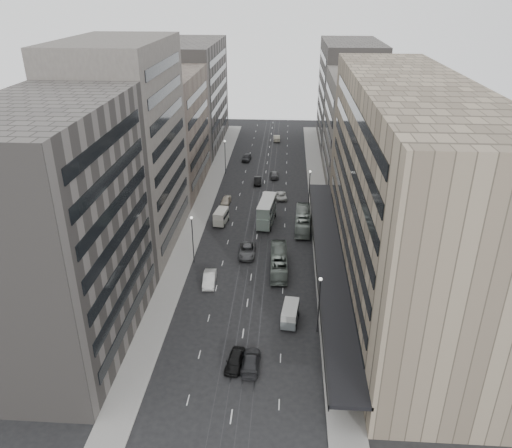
% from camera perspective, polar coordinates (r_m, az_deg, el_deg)
% --- Properties ---
extents(ground, '(220.00, 220.00, 0.00)m').
position_cam_1_polar(ground, '(71.60, -1.05, -9.44)').
color(ground, black).
rests_on(ground, ground).
extents(sidewalk_right, '(4.00, 125.00, 0.15)m').
position_cam_1_polar(sidewalk_right, '(104.54, 7.22, 2.25)').
color(sidewalk_right, gray).
rests_on(sidewalk_right, ground).
extents(sidewalk_left, '(4.00, 125.00, 0.15)m').
position_cam_1_polar(sidewalk_left, '(105.72, -5.88, 2.60)').
color(sidewalk_left, gray).
rests_on(sidewalk_left, ground).
extents(department_store, '(19.20, 60.00, 30.00)m').
position_cam_1_polar(department_store, '(73.22, 16.40, 3.58)').
color(department_store, gray).
rests_on(department_store, ground).
extents(building_right_mid, '(15.00, 28.00, 24.00)m').
position_cam_1_polar(building_right_mid, '(115.36, 11.99, 10.41)').
color(building_right_mid, '#534E48').
rests_on(building_right_mid, ground).
extents(building_right_far, '(15.00, 32.00, 28.00)m').
position_cam_1_polar(building_right_far, '(143.95, 10.55, 14.30)').
color(building_right_far, '#5A5551').
rests_on(building_right_far, ground).
extents(building_left_a, '(15.00, 28.00, 30.00)m').
position_cam_1_polar(building_left_a, '(62.71, -21.79, -0.96)').
color(building_left_a, '#5A5551').
rests_on(building_left_a, ground).
extents(building_left_b, '(15.00, 26.00, 34.00)m').
position_cam_1_polar(building_left_b, '(85.35, -14.75, 8.33)').
color(building_left_b, '#534E48').
rests_on(building_left_b, ground).
extents(building_left_c, '(15.00, 28.00, 25.00)m').
position_cam_1_polar(building_left_c, '(111.50, -10.36, 10.29)').
color(building_left_c, '#726559').
rests_on(building_left_c, ground).
extents(building_left_d, '(15.00, 38.00, 28.00)m').
position_cam_1_polar(building_left_d, '(142.59, -7.31, 14.41)').
color(building_left_d, '#5A5551').
rests_on(building_left_d, ground).
extents(lamp_right_near, '(0.44, 0.44, 8.32)m').
position_cam_1_polar(lamp_right_near, '(64.50, 7.25, -8.45)').
color(lamp_right_near, '#262628').
rests_on(lamp_right_near, ground).
extents(lamp_right_far, '(0.44, 0.44, 8.32)m').
position_cam_1_polar(lamp_right_far, '(100.18, 6.14, 4.42)').
color(lamp_right_far, '#262628').
rests_on(lamp_right_far, ground).
extents(lamp_left_near, '(0.44, 0.44, 8.32)m').
position_cam_1_polar(lamp_left_near, '(80.41, -7.28, -1.15)').
color(lamp_left_near, '#262628').
rests_on(lamp_left_near, ground).
extents(lamp_left_far, '(0.44, 0.44, 8.32)m').
position_cam_1_polar(lamp_left_far, '(119.89, -3.56, 8.09)').
color(lamp_left_far, '#262628').
rests_on(lamp_left_far, ground).
extents(bus_near, '(2.85, 10.98, 3.04)m').
position_cam_1_polar(bus_near, '(79.45, 2.62, -4.33)').
color(bus_near, gray).
rests_on(bus_near, ground).
extents(bus_far, '(3.05, 11.44, 3.16)m').
position_cam_1_polar(bus_far, '(93.42, 5.37, 0.43)').
color(bus_far, '#939F95').
rests_on(bus_far, ground).
extents(double_decker, '(3.53, 9.06, 4.83)m').
position_cam_1_polar(double_decker, '(94.34, 1.22, 1.49)').
color(double_decker, slate).
rests_on(double_decker, ground).
extents(vw_microbus, '(2.61, 4.94, 2.56)m').
position_cam_1_polar(vw_microbus, '(68.03, 3.92, -10.15)').
color(vw_microbus, '#595F61').
rests_on(vw_microbus, ground).
extents(panel_van, '(2.68, 4.71, 2.82)m').
position_cam_1_polar(panel_van, '(94.82, -4.01, 0.86)').
color(panel_van, '#B7B5A5').
rests_on(panel_van, ground).
extents(sedan_0, '(2.46, 4.86, 1.59)m').
position_cam_1_polar(sedan_0, '(61.55, -2.42, -15.33)').
color(sedan_0, black).
rests_on(sedan_0, ground).
extents(sedan_1, '(2.08, 5.21, 1.69)m').
position_cam_1_polar(sedan_1, '(76.55, -5.35, -6.27)').
color(sedan_1, silver).
rests_on(sedan_1, ground).
extents(sedan_2, '(2.83, 5.90, 1.62)m').
position_cam_1_polar(sedan_2, '(83.99, -1.02, -3.09)').
color(sedan_2, '#525255').
rests_on(sedan_2, ground).
extents(sedan_3, '(2.31, 5.46, 1.57)m').
position_cam_1_polar(sedan_3, '(61.41, -0.58, -15.43)').
color(sedan_3, '#252527').
rests_on(sedan_3, ground).
extents(sedan_4, '(2.07, 4.60, 1.53)m').
position_cam_1_polar(sedan_4, '(104.01, -3.45, 2.71)').
color(sedan_4, beige).
rests_on(sedan_4, ground).
extents(sedan_5, '(1.73, 4.65, 1.52)m').
position_cam_1_polar(sedan_5, '(114.67, 0.20, 4.97)').
color(sedan_5, black).
rests_on(sedan_5, ground).
extents(sedan_6, '(2.77, 5.10, 1.36)m').
position_cam_1_polar(sedan_6, '(106.76, 2.88, 3.29)').
color(sedan_6, silver).
rests_on(sedan_6, ground).
extents(sedan_7, '(2.26, 5.00, 1.42)m').
position_cam_1_polar(sedan_7, '(118.81, 2.10, 5.68)').
color(sedan_7, '#4E4E50').
rests_on(sedan_7, ground).
extents(sedan_8, '(2.48, 5.19, 1.71)m').
position_cam_1_polar(sedan_8, '(130.58, -1.07, 7.61)').
color(sedan_8, '#252528').
rests_on(sedan_8, ground).
extents(sedan_9, '(2.15, 5.25, 1.69)m').
position_cam_1_polar(sedan_9, '(148.43, 2.37, 9.80)').
color(sedan_9, '#B5AD96').
rests_on(sedan_9, ground).
extents(pedestrian, '(0.69, 0.53, 1.70)m').
position_cam_1_polar(pedestrian, '(58.86, 9.34, -17.76)').
color(pedestrian, black).
rests_on(pedestrian, sidewalk_right).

